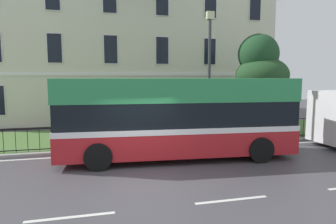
{
  "coord_description": "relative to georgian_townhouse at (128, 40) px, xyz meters",
  "views": [
    {
      "loc": [
        -1.38,
        -8.58,
        3.18
      ],
      "look_at": [
        2.01,
        5.15,
        1.51
      ],
      "focal_mm": 31.72,
      "sensor_mm": 36.0,
      "label": 1
    }
  ],
  "objects": [
    {
      "name": "iron_verge_railing",
      "position": [
        0.0,
        -11.47,
        -5.51
      ],
      "size": [
        16.34,
        0.04,
        0.97
      ],
      "color": "black",
      "rests_on": "ground_plane"
    },
    {
      "name": "evergreen_tree",
      "position": [
        6.39,
        -9.72,
        -3.81
      ],
      "size": [
        3.49,
        3.73,
        5.61
      ],
      "color": "#423328",
      "rests_on": "ground_plane"
    },
    {
      "name": "street_lamp_post",
      "position": [
        2.7,
        -10.9,
        -2.46
      ],
      "size": [
        0.36,
        0.24,
        6.14
      ],
      "color": "#333338",
      "rests_on": "ground_plane"
    },
    {
      "name": "single_decker_bus",
      "position": [
        0.4,
        -13.39,
        -4.48
      ],
      "size": [
        9.18,
        3.13,
        3.13
      ],
      "rotation": [
        0.0,
        0.0,
        -0.08
      ],
      "color": "#B21D23",
      "rests_on": "ground_plane"
    },
    {
      "name": "ground_plane",
      "position": [
        -1.32,
        -14.84,
        -6.15
      ],
      "size": [
        60.0,
        56.0,
        0.18
      ],
      "color": "#464349"
    },
    {
      "name": "litter_bin",
      "position": [
        -0.14,
        -10.91,
        -5.47
      ],
      "size": [
        0.54,
        0.54,
        1.08
      ],
      "color": "#4C4742",
      "rests_on": "ground_plane"
    },
    {
      "name": "georgian_townhouse",
      "position": [
        0.0,
        0.0,
        0.0
      ],
      "size": [
        20.31,
        10.55,
        11.96
      ],
      "color": "beige",
      "rests_on": "ground_plane"
    }
  ]
}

